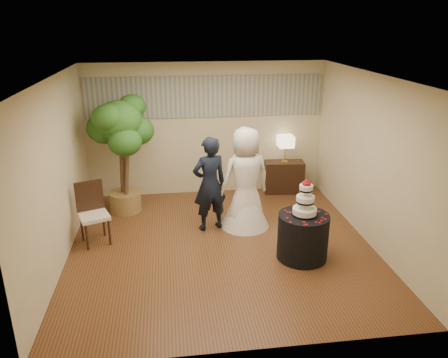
{
  "coord_description": "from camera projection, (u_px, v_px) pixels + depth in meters",
  "views": [
    {
      "loc": [
        -0.81,
        -6.48,
        3.6
      ],
      "look_at": [
        0.1,
        0.4,
        1.05
      ],
      "focal_mm": 35.0,
      "sensor_mm": 36.0,
      "label": 1
    }
  ],
  "objects": [
    {
      "name": "cake_table",
      "position": [
        303.0,
        236.0,
        6.89
      ],
      "size": [
        1.03,
        1.03,
        0.74
      ],
      "primitive_type": "cylinder",
      "rotation": [
        0.0,
        0.0,
        -0.37
      ],
      "color": "black",
      "rests_on": "floor"
    },
    {
      "name": "bride",
      "position": [
        246.0,
        178.0,
        7.78
      ],
      "size": [
        1.08,
        1.07,
        1.86
      ],
      "primitive_type": "imported",
      "rotation": [
        0.0,
        0.0,
        3.36
      ],
      "color": "white",
      "rests_on": "floor"
    },
    {
      "name": "wedding_cake",
      "position": [
        305.0,
        198.0,
        6.66
      ],
      "size": [
        0.38,
        0.38,
        0.59
      ],
      "primitive_type": null,
      "color": "white",
      "rests_on": "cake_table"
    },
    {
      "name": "wall_right",
      "position": [
        371.0,
        161.0,
        7.2
      ],
      "size": [
        0.06,
        5.0,
        2.8
      ],
      "primitive_type": "cube",
      "color": "beige",
      "rests_on": "ground"
    },
    {
      "name": "mural_border",
      "position": [
        206.0,
        97.0,
        8.95
      ],
      "size": [
        4.9,
        0.02,
        0.85
      ],
      "primitive_type": "cube",
      "color": "gray",
      "rests_on": "wall_back"
    },
    {
      "name": "ficus_tree",
      "position": [
        122.0,
        155.0,
        8.32
      ],
      "size": [
        1.32,
        1.32,
        2.32
      ],
      "primitive_type": null,
      "rotation": [
        0.0,
        0.0,
        1.79
      ],
      "color": "#2C601E",
      "rests_on": "floor"
    },
    {
      "name": "ceiling",
      "position": [
        221.0,
        77.0,
        6.4
      ],
      "size": [
        5.0,
        5.0,
        0.0
      ],
      "primitive_type": "cube",
      "color": "white",
      "rests_on": "wall_back"
    },
    {
      "name": "floor",
      "position": [
        221.0,
        246.0,
        7.37
      ],
      "size": [
        5.0,
        5.0,
        0.0
      ],
      "primitive_type": "cube",
      "color": "brown",
      "rests_on": "ground"
    },
    {
      "name": "side_chair",
      "position": [
        94.0,
        214.0,
        7.3
      ],
      "size": [
        0.63,
        0.64,
        1.06
      ],
      "primitive_type": null,
      "rotation": [
        0.0,
        0.0,
        0.37
      ],
      "color": "black",
      "rests_on": "floor"
    },
    {
      "name": "table_lamp",
      "position": [
        285.0,
        149.0,
        9.32
      ],
      "size": [
        0.32,
        0.32,
        0.58
      ],
      "primitive_type": null,
      "color": "#D7B98E",
      "rests_on": "console"
    },
    {
      "name": "wall_left",
      "position": [
        57.0,
        174.0,
        6.58
      ],
      "size": [
        0.06,
        5.0,
        2.8
      ],
      "primitive_type": "cube",
      "color": "beige",
      "rests_on": "ground"
    },
    {
      "name": "console",
      "position": [
        284.0,
        177.0,
        9.54
      ],
      "size": [
        0.87,
        0.46,
        0.7
      ],
      "primitive_type": "cube",
      "rotation": [
        0.0,
        0.0,
        -0.1
      ],
      "color": "black",
      "rests_on": "floor"
    },
    {
      "name": "wall_front",
      "position": [
        251.0,
        243.0,
        4.56
      ],
      "size": [
        5.0,
        0.06,
        2.8
      ],
      "primitive_type": "cube",
      "color": "beige",
      "rests_on": "ground"
    },
    {
      "name": "groom",
      "position": [
        210.0,
        184.0,
        7.69
      ],
      "size": [
        0.72,
        0.59,
        1.72
      ],
      "primitive_type": "imported",
      "rotation": [
        0.0,
        0.0,
        3.45
      ],
      "color": "black",
      "rests_on": "floor"
    },
    {
      "name": "wall_back",
      "position": [
        206.0,
        130.0,
        9.21
      ],
      "size": [
        5.0,
        0.06,
        2.8
      ],
      "primitive_type": "cube",
      "color": "beige",
      "rests_on": "ground"
    }
  ]
}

